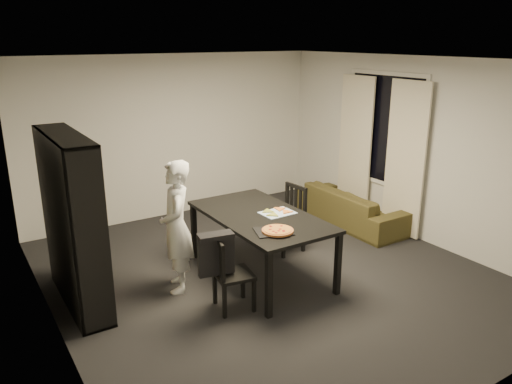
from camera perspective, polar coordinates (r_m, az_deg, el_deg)
room at (r=5.86m, az=1.69°, el=2.05°), size 5.01×5.51×2.61m
window_pane at (r=7.86m, az=14.47°, el=6.94°), size 0.02×1.40×1.60m
window_frame at (r=7.85m, az=14.44°, el=6.94°), size 0.03×1.52×1.72m
curtain_left at (r=7.53m, az=16.68°, el=3.59°), size 0.03×0.70×2.25m
curtain_right at (r=8.22m, az=11.25°, el=5.11°), size 0.03×0.70×2.25m
bookshelf at (r=5.70m, az=-20.22°, el=-3.20°), size 0.35×1.50×1.90m
dining_table at (r=6.05m, az=0.51°, el=-3.24°), size 1.05×1.89×0.79m
chair_left at (r=5.39m, az=-3.37°, el=-8.79°), size 0.45×0.45×0.84m
chair_right at (r=6.87m, az=3.90°, el=-2.47°), size 0.47×0.47×0.91m
draped_jacket at (r=5.26m, az=-4.59°, el=-6.90°), size 0.40×0.22×0.46m
person at (r=5.77m, az=-9.08°, el=-3.95°), size 0.55×0.66×1.55m
baking_tray at (r=5.52m, az=2.01°, el=-4.51°), size 0.48×0.43×0.01m
pepperoni_pizza at (r=5.49m, az=2.49°, el=-4.41°), size 0.35×0.35×0.03m
kitchen_towel at (r=6.09m, az=2.47°, el=-2.40°), size 0.41×0.31×0.01m
pizza_slices at (r=6.10m, az=2.35°, el=-2.25°), size 0.42×0.37×0.01m
sofa at (r=8.02m, az=10.84°, el=-1.64°), size 0.75×1.92×0.56m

